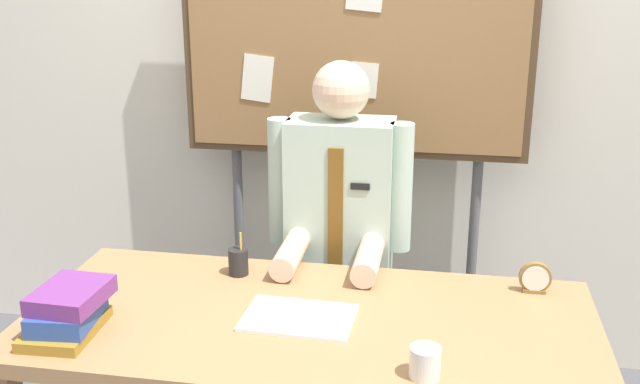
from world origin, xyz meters
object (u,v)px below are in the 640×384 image
bulletin_board (355,47)px  desk (310,341)px  book_stack (68,311)px  pen_holder (238,261)px  coffee_mug (425,362)px  desk_clock (535,279)px  open_notebook (299,318)px  person (339,259)px

bulletin_board → desk: bearing=-90.0°
book_stack → pen_holder: size_ratio=1.72×
bulletin_board → pen_holder: size_ratio=12.33×
desk → coffee_mug: 0.48m
book_stack → coffee_mug: 1.06m
book_stack → desk_clock: (1.39, 0.53, -0.02)m
open_notebook → desk_clock: 0.81m
coffee_mug → pen_holder: bearing=140.5°
desk_clock → pen_holder: (-1.01, -0.03, 0.00)m
bulletin_board → open_notebook: (-0.03, -1.02, -0.71)m
book_stack → open_notebook: bearing=16.8°
person → bulletin_board: 0.87m
bulletin_board → coffee_mug: bearing=-74.0°
person → book_stack: 1.09m
coffee_mug → bulletin_board: bearing=106.0°
person → book_stack: person is taller
person → desk: bearing=-90.0°
person → coffee_mug: (0.37, -0.90, 0.11)m
desk → desk_clock: 0.78m
person → pen_holder: (-0.31, -0.34, 0.11)m
desk_clock → book_stack: bearing=-159.3°
book_stack → pen_holder: (0.38, 0.50, -0.02)m
person → bulletin_board: size_ratio=0.74×
book_stack → pen_holder: pen_holder is taller
desk_clock → pen_holder: pen_holder is taller
person → desk_clock: person is taller
desk_clock → desk: bearing=-156.4°
desk_clock → person: bearing=156.2°
bulletin_board → coffee_mug: bulletin_board is taller
bulletin_board → desk_clock: (0.71, -0.69, -0.66)m
open_notebook → pen_holder: pen_holder is taller
book_stack → pen_holder: 0.62m
person → desk_clock: (0.71, -0.31, 0.11)m
desk_clock → pen_holder: bearing=-178.2°
desk → coffee_mug: size_ratio=20.49×
bulletin_board → open_notebook: size_ratio=5.82×
bulletin_board → pen_holder: bearing=-112.9°
bulletin_board → book_stack: bearing=-119.4°
bulletin_board → book_stack: bulletin_board is taller
desk → pen_holder: size_ratio=11.12×
coffee_mug → book_stack: bearing=176.8°
book_stack → desk_clock: 1.49m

